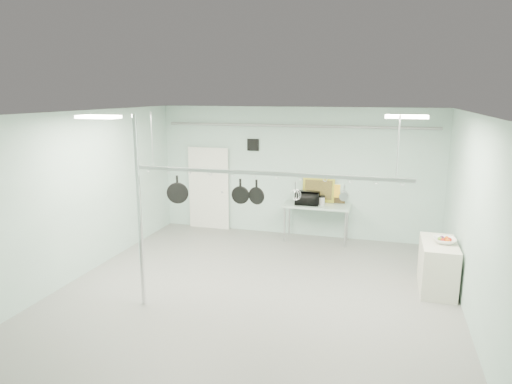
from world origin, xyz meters
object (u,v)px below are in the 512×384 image
(pot_rack, at_px, (266,172))
(coffee_canister, at_px, (322,201))
(microwave, at_px, (307,198))
(fruit_bowl, at_px, (445,241))
(skillet_right, at_px, (256,192))
(prep_table, at_px, (317,208))
(chrome_pole, at_px, (139,213))
(skillet_left, at_px, (177,190))
(skillet_mid, at_px, (240,191))
(side_cabinet, at_px, (438,266))

(pot_rack, height_order, coffee_canister, pot_rack)
(microwave, xyz_separation_m, fruit_bowl, (2.85, -2.17, -0.11))
(fruit_bowl, relative_size, skillet_right, 0.90)
(prep_table, distance_m, skillet_right, 3.50)
(chrome_pole, height_order, skillet_left, chrome_pole)
(microwave, distance_m, skillet_left, 3.80)
(prep_table, bearing_deg, coffee_canister, -4.65)
(microwave, distance_m, skillet_mid, 3.41)
(prep_table, height_order, pot_rack, pot_rack)
(coffee_canister, xyz_separation_m, skillet_left, (-2.16, -3.29, 0.82))
(prep_table, height_order, skillet_right, skillet_right)
(side_cabinet, xyz_separation_m, skillet_right, (-3.11, -1.10, 1.42))
(coffee_canister, bearing_deg, skillet_left, -123.30)
(side_cabinet, relative_size, fruit_bowl, 3.09)
(side_cabinet, xyz_separation_m, pot_rack, (-2.95, -1.10, 1.78))
(side_cabinet, distance_m, pot_rack, 3.62)
(fruit_bowl, bearing_deg, skillet_left, -166.91)
(skillet_mid, bearing_deg, chrome_pole, -152.43)
(microwave, bearing_deg, skillet_right, 82.23)
(chrome_pole, height_order, pot_rack, chrome_pole)
(chrome_pole, distance_m, skillet_mid, 1.73)
(prep_table, distance_m, microwave, 0.32)
(skillet_left, distance_m, skillet_mid, 1.19)
(microwave, relative_size, skillet_mid, 1.33)
(side_cabinet, distance_m, skillet_right, 3.59)
(side_cabinet, bearing_deg, coffee_canister, 137.95)
(chrome_pole, xyz_separation_m, microwave, (2.08, 4.15, -0.54))
(coffee_canister, distance_m, skillet_mid, 3.54)
(coffee_canister, height_order, skillet_right, skillet_right)
(prep_table, relative_size, skillet_left, 3.04)
(chrome_pole, xyz_separation_m, side_cabinet, (4.85, 2.00, -1.15))
(microwave, height_order, coffee_canister, microwave)
(pot_rack, bearing_deg, side_cabinet, 20.45)
(side_cabinet, bearing_deg, chrome_pole, -157.59)
(microwave, bearing_deg, pot_rack, 85.06)
(coffee_canister, height_order, skillet_left, skillet_left)
(chrome_pole, xyz_separation_m, prep_table, (2.30, 4.20, -0.77))
(skillet_left, bearing_deg, pot_rack, -16.37)
(chrome_pole, xyz_separation_m, skillet_right, (1.74, 0.90, 0.27))
(side_cabinet, xyz_separation_m, fruit_bowl, (0.07, -0.02, 0.50))
(prep_table, xyz_separation_m, pot_rack, (-0.40, -3.30, 1.40))
(coffee_canister, xyz_separation_m, skillet_mid, (-0.97, -3.29, 0.87))
(skillet_left, bearing_deg, coffee_canister, 40.32)
(chrome_pole, relative_size, skillet_right, 7.45)
(side_cabinet, height_order, microwave, microwave)
(pot_rack, height_order, skillet_right, pot_rack)
(microwave, bearing_deg, side_cabinet, 140.31)
(skillet_left, bearing_deg, side_cabinet, -2.90)
(pot_rack, xyz_separation_m, microwave, (0.18, 3.25, -1.17))
(skillet_left, bearing_deg, skillet_right, -16.37)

